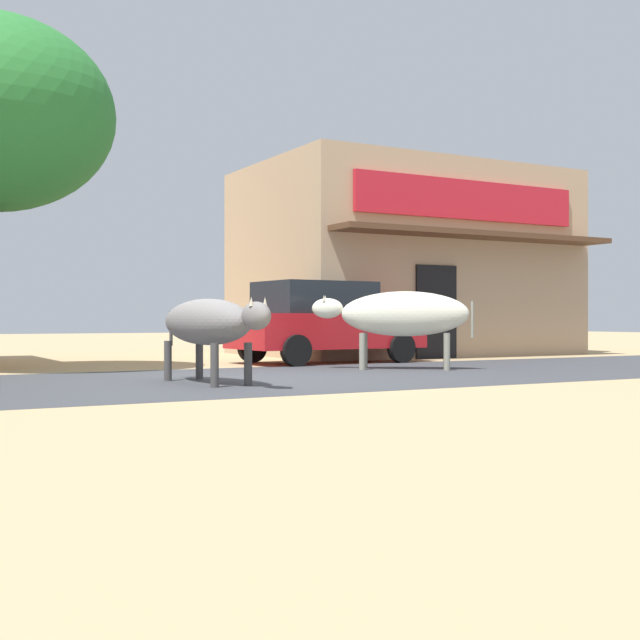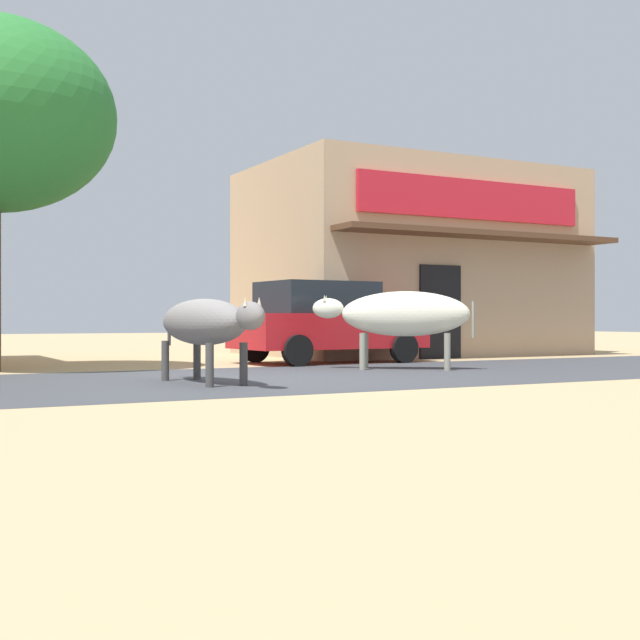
# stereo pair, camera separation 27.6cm
# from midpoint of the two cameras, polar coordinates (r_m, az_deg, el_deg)

# --- Properties ---
(ground) EXTENTS (80.00, 80.00, 0.00)m
(ground) POSITION_cam_midpoint_polar(r_m,az_deg,el_deg) (12.54, -5.02, -4.02)
(ground) COLOR tan
(asphalt_road) EXTENTS (72.00, 5.48, 0.00)m
(asphalt_road) POSITION_cam_midpoint_polar(r_m,az_deg,el_deg) (12.54, -5.02, -4.01)
(asphalt_road) COLOR #3D3F44
(asphalt_road) RESTS_ON ground
(storefront_right_club) EXTENTS (7.73, 6.09, 4.65)m
(storefront_right_club) POSITION_cam_midpoint_polar(r_m,az_deg,el_deg) (21.80, 6.39, 3.86)
(storefront_right_club) COLOR tan
(storefront_right_club) RESTS_ON ground
(parked_hatchback_car) EXTENTS (3.91, 2.12, 1.64)m
(parked_hatchback_car) POSITION_cam_midpoint_polar(r_m,az_deg,el_deg) (17.16, 0.82, -0.10)
(parked_hatchback_car) COLOR red
(parked_hatchback_car) RESTS_ON ground
(cow_near_brown) EXTENTS (0.95, 2.78, 1.18)m
(cow_near_brown) POSITION_cam_midpoint_polar(r_m,az_deg,el_deg) (11.75, -7.10, -0.18)
(cow_near_brown) COLOR slate
(cow_near_brown) RESTS_ON ground
(cow_far_dark) EXTENTS (2.52, 2.06, 1.38)m
(cow_far_dark) POSITION_cam_midpoint_polar(r_m,az_deg,el_deg) (14.96, 6.09, 0.38)
(cow_far_dark) COLOR silver
(cow_far_dark) RESTS_ON ground
(pedestrian_by_shop) EXTENTS (0.31, 0.61, 1.58)m
(pedestrian_by_shop) POSITION_cam_midpoint_polar(r_m,az_deg,el_deg) (19.05, 6.75, 0.17)
(pedestrian_by_shop) COLOR #3F3F47
(pedestrian_by_shop) RESTS_ON ground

